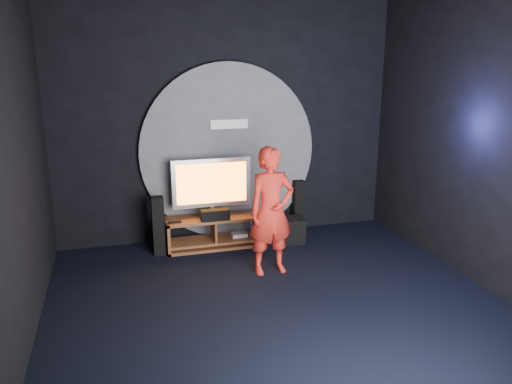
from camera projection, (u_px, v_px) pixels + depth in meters
floor at (281, 309)px, 5.41m from camera, size 5.00×5.00×0.00m
back_wall at (227, 121)px, 7.28m from camera, size 5.00×0.04×3.50m
front_wall at (439, 231)px, 2.64m from camera, size 5.00×0.04×3.50m
left_wall at (9, 165)px, 4.29m from camera, size 0.04×5.00×3.50m
right_wall at (493, 140)px, 5.63m from camera, size 0.04×5.00×3.50m
wall_disc_panel at (229, 152)px, 7.34m from camera, size 2.60×0.11×2.60m
media_console at (214, 234)px, 7.18m from camera, size 1.36×0.45×0.45m
tv at (211, 185)px, 7.05m from camera, size 1.12×0.22×0.83m
center_speaker at (215, 215)px, 6.96m from camera, size 0.40×0.15×0.15m
remote at (175, 222)px, 6.85m from camera, size 0.18×0.05×0.02m
tower_speaker_left at (158, 226)px, 6.86m from camera, size 0.16×0.18×0.82m
tower_speaker_right at (298, 206)px, 7.78m from camera, size 0.16×0.18×0.82m
subwoofer at (291, 230)px, 7.36m from camera, size 0.33×0.33×0.37m
player at (271, 211)px, 6.18m from camera, size 0.61×0.43×1.61m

